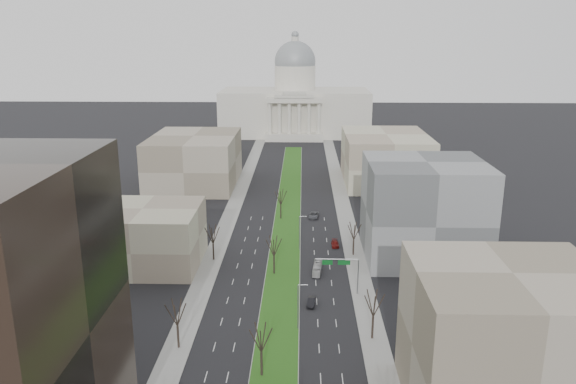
% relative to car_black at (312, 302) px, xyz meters
% --- Properties ---
extents(ground, '(600.00, 600.00, 0.00)m').
position_rel_car_black_xyz_m(ground, '(-6.40, 55.17, -0.72)').
color(ground, black).
rests_on(ground, ground).
extents(median, '(8.00, 222.03, 0.20)m').
position_rel_car_black_xyz_m(median, '(-6.40, 54.15, -0.62)').
color(median, '#999993').
rests_on(median, ground).
extents(sidewalk_left, '(5.00, 330.00, 0.15)m').
position_rel_car_black_xyz_m(sidewalk_left, '(-23.90, 30.17, -0.65)').
color(sidewalk_left, gray).
rests_on(sidewalk_left, ground).
extents(sidewalk_right, '(5.00, 330.00, 0.15)m').
position_rel_car_black_xyz_m(sidewalk_right, '(11.10, 30.17, -0.65)').
color(sidewalk_right, gray).
rests_on(sidewalk_right, ground).
extents(capitol, '(80.00, 46.00, 55.00)m').
position_rel_car_black_xyz_m(capitol, '(-6.40, 204.75, 15.58)').
color(capitol, beige).
rests_on(capitol, ground).
extents(building_beige_left, '(26.00, 22.00, 14.00)m').
position_rel_car_black_xyz_m(building_beige_left, '(-39.40, 20.17, 6.28)').
color(building_beige_left, tan).
rests_on(building_beige_left, ground).
extents(building_tan_right, '(26.00, 24.00, 22.00)m').
position_rel_car_black_xyz_m(building_tan_right, '(26.60, -32.83, 10.28)').
color(building_tan_right, gray).
rests_on(building_tan_right, ground).
extents(building_grey_right, '(28.00, 26.00, 24.00)m').
position_rel_car_black_xyz_m(building_grey_right, '(27.60, 27.17, 11.28)').
color(building_grey_right, slate).
rests_on(building_grey_right, ground).
extents(building_far_left, '(30.00, 40.00, 18.00)m').
position_rel_car_black_xyz_m(building_far_left, '(-41.40, 95.17, 8.28)').
color(building_far_left, gray).
rests_on(building_far_left, ground).
extents(building_far_right, '(30.00, 40.00, 18.00)m').
position_rel_car_black_xyz_m(building_far_right, '(28.60, 100.17, 8.28)').
color(building_far_right, tan).
rests_on(building_far_right, ground).
extents(tree_left_mid, '(5.40, 5.40, 9.72)m').
position_rel_car_black_xyz_m(tree_left_mid, '(-23.60, -16.83, 6.28)').
color(tree_left_mid, black).
rests_on(tree_left_mid, ground).
extents(tree_left_far, '(5.28, 5.28, 9.50)m').
position_rel_car_black_xyz_m(tree_left_far, '(-23.60, 23.17, 6.12)').
color(tree_left_far, black).
rests_on(tree_left_far, ground).
extents(tree_right_mid, '(5.52, 5.52, 9.94)m').
position_rel_car_black_xyz_m(tree_right_mid, '(10.80, -12.83, 6.43)').
color(tree_right_mid, black).
rests_on(tree_right_mid, ground).
extents(tree_right_far, '(5.04, 5.04, 9.07)m').
position_rel_car_black_xyz_m(tree_right_far, '(10.80, 27.17, 5.81)').
color(tree_right_far, black).
rests_on(tree_right_far, ground).
extents(tree_median_a, '(5.40, 5.40, 9.72)m').
position_rel_car_black_xyz_m(tree_median_a, '(-8.40, -24.83, 6.28)').
color(tree_median_a, black).
rests_on(tree_median_a, ground).
extents(tree_median_b, '(5.40, 5.40, 9.72)m').
position_rel_car_black_xyz_m(tree_median_b, '(-8.40, 15.17, 6.28)').
color(tree_median_b, black).
rests_on(tree_median_b, ground).
extents(tree_median_c, '(5.40, 5.40, 9.72)m').
position_rel_car_black_xyz_m(tree_median_c, '(-8.40, 55.17, 6.28)').
color(tree_median_c, black).
rests_on(tree_median_c, ground).
extents(streetlamp_median_b, '(1.90, 0.20, 9.16)m').
position_rel_car_black_xyz_m(streetlamp_median_b, '(-2.63, -9.83, 4.09)').
color(streetlamp_median_b, gray).
rests_on(streetlamp_median_b, ground).
extents(streetlamp_median_c, '(1.90, 0.20, 9.16)m').
position_rel_car_black_xyz_m(streetlamp_median_c, '(-2.63, 30.17, 4.09)').
color(streetlamp_median_c, gray).
rests_on(streetlamp_median_c, ground).
extents(mast_arm_signs, '(9.12, 0.24, 8.09)m').
position_rel_car_black_xyz_m(mast_arm_signs, '(7.09, 5.19, 5.39)').
color(mast_arm_signs, gray).
rests_on(mast_arm_signs, ground).
extents(car_black, '(2.08, 4.54, 1.44)m').
position_rel_car_black_xyz_m(car_black, '(0.00, 0.00, 0.00)').
color(car_black, black).
rests_on(car_black, ground).
extents(car_red, '(1.87, 4.55, 1.32)m').
position_rel_car_black_xyz_m(car_red, '(6.60, 33.23, -0.06)').
color(car_red, '#610F0D').
rests_on(car_red, ground).
extents(car_grey_far, '(3.44, 6.03, 1.58)m').
position_rel_car_black_xyz_m(car_grey_far, '(1.51, 56.75, 0.07)').
color(car_grey_far, '#53555B').
rests_on(car_grey_far, ground).
extents(box_van, '(2.49, 7.68, 2.10)m').
position_rel_car_black_xyz_m(box_van, '(1.56, 16.41, 0.33)').
color(box_van, silver).
rests_on(box_van, ground).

